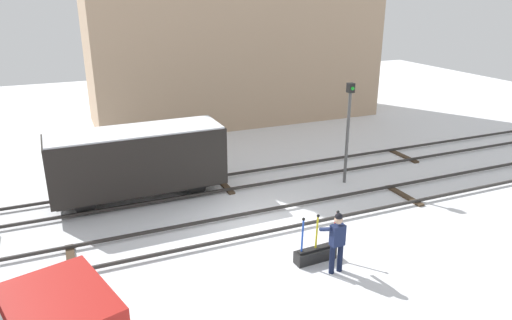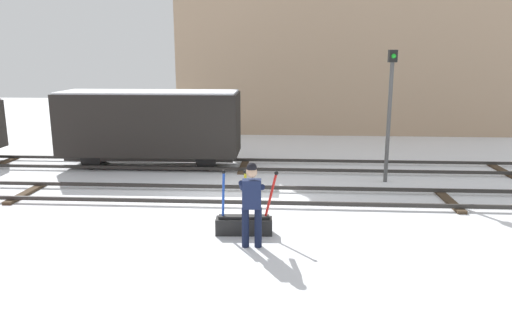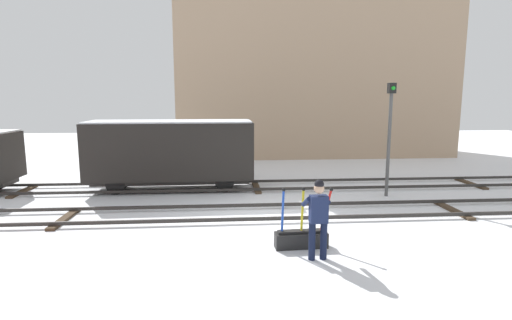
# 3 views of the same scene
# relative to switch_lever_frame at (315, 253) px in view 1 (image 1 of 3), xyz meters

# --- Properties ---
(ground_plane) EXTENTS (60.00, 60.00, 0.00)m
(ground_plane) POSITION_rel_switch_lever_frame_xyz_m (-0.57, 2.59, -0.25)
(ground_plane) COLOR white
(track_main_line) EXTENTS (44.00, 1.94, 0.18)m
(track_main_line) POSITION_rel_switch_lever_frame_xyz_m (-0.57, 2.59, -0.13)
(track_main_line) COLOR #2D2B28
(track_main_line) RESTS_ON ground_plane
(track_siding_near) EXTENTS (44.00, 1.94, 0.18)m
(track_siding_near) POSITION_rel_switch_lever_frame_xyz_m (-0.57, 6.23, -0.14)
(track_siding_near) COLOR #2D2B28
(track_siding_near) RESTS_ON ground_plane
(switch_lever_frame) EXTENTS (1.37, 0.42, 1.45)m
(switch_lever_frame) POSITION_rel_switch_lever_frame_xyz_m (0.00, 0.00, 0.00)
(switch_lever_frame) COLOR black
(switch_lever_frame) RESTS_ON ground_plane
(rail_worker) EXTENTS (0.55, 0.69, 1.78)m
(rail_worker) POSITION_rel_switch_lever_frame_xyz_m (0.22, -0.70, 0.76)
(rail_worker) COLOR #111831
(rail_worker) RESTS_ON ground_plane
(signal_post) EXTENTS (0.24, 0.32, 4.01)m
(signal_post) POSITION_rel_switch_lever_frame_xyz_m (4.01, 4.65, 2.20)
(signal_post) COLOR #4C4C4C
(signal_post) RESTS_ON ground_plane
(apartment_building) EXTENTS (16.77, 6.09, 11.31)m
(apartment_building) POSITION_rel_switch_lever_frame_xyz_m (3.72, 16.25, 5.42)
(apartment_building) COLOR tan
(apartment_building) RESTS_ON ground_plane
(freight_car_far_end) EXTENTS (6.17, 2.07, 2.66)m
(freight_car_far_end) POSITION_rel_switch_lever_frame_xyz_m (-3.81, 6.23, 1.26)
(freight_car_far_end) COLOR #2D2B28
(freight_car_far_end) RESTS_ON ground_plane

